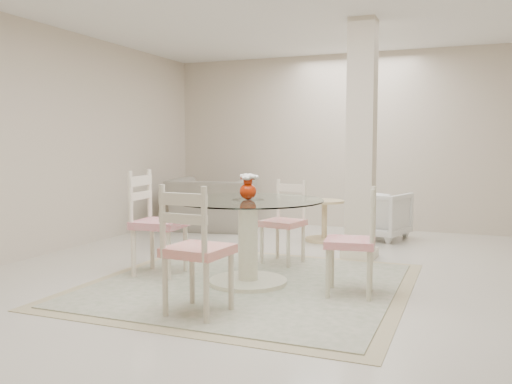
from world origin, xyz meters
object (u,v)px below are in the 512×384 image
at_px(dining_chair_north, 286,215).
at_px(column, 361,140).
at_px(dining_chair_east, 358,234).
at_px(recliner_taupe, 213,204).
at_px(dining_chair_south, 193,241).
at_px(armchair_white, 379,215).
at_px(red_vase, 248,186).
at_px(dining_table, 248,242).
at_px(dining_chair_west, 153,215).
at_px(side_table, 324,222).

bearing_deg(dining_chair_north, column, 53.24).
bearing_deg(column, dining_chair_east, -79.82).
bearing_deg(recliner_taupe, dining_chair_north, 124.44).
height_order(dining_chair_east, dining_chair_south, dining_chair_south).
height_order(dining_chair_north, dining_chair_south, dining_chair_south).
bearing_deg(dining_chair_south, armchair_white, -95.46).
xyz_separation_m(dining_chair_south, armchair_white, (0.75, 4.01, -0.25)).
distance_m(column, recliner_taupe, 2.94).
height_order(column, armchair_white, column).
xyz_separation_m(red_vase, dining_chair_north, (0.02, 1.02, -0.39)).
distance_m(column, dining_table, 2.02).
bearing_deg(dining_chair_west, armchair_white, -34.59).
height_order(column, recliner_taupe, column).
height_order(recliner_taupe, side_table, recliner_taupe).
height_order(red_vase, dining_chair_east, red_vase).
bearing_deg(dining_chair_south, dining_chair_east, -130.39).
bearing_deg(dining_chair_south, recliner_taupe, -60.60).
bearing_deg(dining_table, column, 66.13).
distance_m(dining_chair_north, dining_chair_west, 1.46).
bearing_deg(dining_table, side_table, 88.31).
xyz_separation_m(dining_chair_north, dining_chair_south, (-0.05, -2.04, 0.05)).
height_order(dining_chair_west, side_table, dining_chair_west).
distance_m(dining_table, dining_chair_north, 1.02).
xyz_separation_m(armchair_white, side_table, (-0.66, -0.48, -0.07)).
bearing_deg(dining_chair_south, dining_chair_north, -86.18).
relative_size(dining_chair_north, dining_chair_west, 0.87).
distance_m(column, armchair_white, 1.70).
distance_m(column, dining_chair_north, 1.24).
relative_size(red_vase, side_table, 0.43).
height_order(dining_chair_west, dining_chair_south, dining_chair_west).
height_order(red_vase, dining_chair_north, red_vase).
bearing_deg(dining_chair_west, column, -51.22).
bearing_deg(recliner_taupe, column, 144.01).
xyz_separation_m(dining_table, dining_chair_west, (-1.02, 0.01, 0.20)).
relative_size(dining_chair_north, dining_chair_south, 0.91).
xyz_separation_m(dining_table, dining_chair_north, (0.03, 1.01, 0.12)).
distance_m(column, dining_chair_south, 2.86).
bearing_deg(red_vase, column, 66.24).
height_order(red_vase, side_table, red_vase).
xyz_separation_m(dining_chair_south, recliner_taupe, (-1.75, 3.88, -0.19)).
distance_m(dining_chair_north, side_table, 1.52).
height_order(dining_chair_east, dining_chair_west, dining_chair_west).
relative_size(dining_table, dining_chair_north, 1.38).
bearing_deg(dining_table, red_vase, -33.69).
height_order(dining_chair_north, recliner_taupe, dining_chair_north).
xyz_separation_m(dining_chair_north, armchair_white, (0.70, 1.98, -0.20)).
bearing_deg(dining_chair_east, dining_chair_south, -53.54).
distance_m(column, dining_chair_east, 1.85).
distance_m(dining_table, side_table, 2.52).
height_order(recliner_taupe, armchair_white, recliner_taupe).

